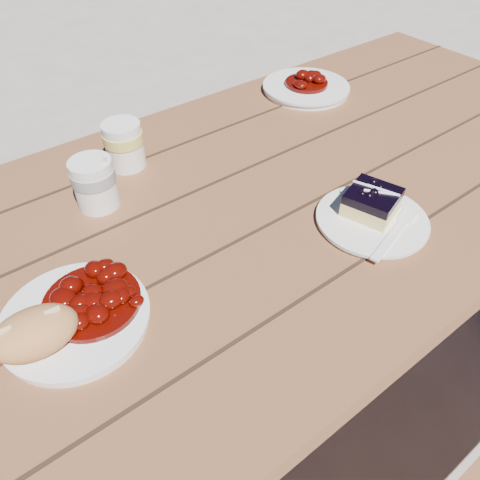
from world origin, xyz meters
TOP-DOWN VIEW (x-y plane):
  - ground at (0.00, 0.00)m, footprint 60.00×60.00m
  - picnic_table at (0.00, -0.00)m, footprint 2.00×1.55m
  - main_plate at (-0.31, -0.08)m, footprint 0.20×0.20m
  - goulash_stew at (-0.28, -0.07)m, footprint 0.14×0.14m
  - bread_roll at (-0.36, -0.10)m, footprint 0.12×0.09m
  - dessert_plate at (0.19, -0.19)m, footprint 0.19×0.19m
  - blueberry_cake at (0.20, -0.17)m, footprint 0.10×0.10m
  - fork_dessert at (0.17, -0.24)m, footprint 0.16×0.07m
  - coffee_cup at (-0.17, 0.15)m, footprint 0.07×0.07m
  - second_plate at (0.46, 0.27)m, footprint 0.22×0.22m
  - second_stew at (0.46, 0.27)m, footprint 0.11×0.11m
  - second_cup at (-0.06, 0.24)m, footprint 0.07×0.07m

SIDE VIEW (x-z plane):
  - ground at x=0.00m, z-range 0.00..0.00m
  - picnic_table at x=0.00m, z-range 0.21..0.96m
  - dessert_plate at x=0.19m, z-range 0.75..0.76m
  - main_plate at x=-0.31m, z-range 0.75..0.77m
  - second_plate at x=0.46m, z-range 0.75..0.77m
  - fork_dessert at x=0.17m, z-range 0.76..0.76m
  - blueberry_cake at x=0.20m, z-range 0.76..0.81m
  - goulash_stew at x=-0.28m, z-range 0.77..0.81m
  - second_stew at x=0.46m, z-range 0.77..0.81m
  - bread_roll at x=-0.36m, z-range 0.77..0.82m
  - coffee_cup at x=-0.17m, z-range 0.75..0.84m
  - second_cup at x=-0.06m, z-range 0.75..0.84m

